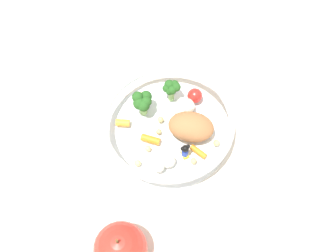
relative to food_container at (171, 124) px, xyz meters
name	(u,v)px	position (x,y,z in m)	size (l,w,h in m)	color
ground_plane	(178,131)	(0.01, 0.00, -0.03)	(2.40, 2.40, 0.00)	silver
food_container	(171,124)	(0.00, 0.00, 0.00)	(0.23, 0.23, 0.06)	white
loose_apple	(121,249)	(-0.06, -0.22, 0.01)	(0.08, 0.08, 0.09)	red
folded_napkin	(196,33)	(0.03, 0.23, -0.03)	(0.13, 0.13, 0.01)	silver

